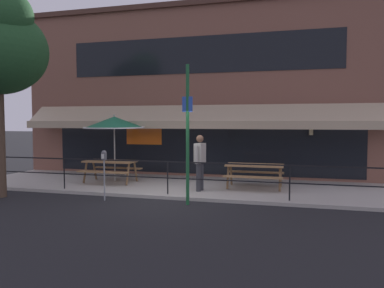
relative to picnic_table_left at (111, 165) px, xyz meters
The scene contains 10 objects.
ground_plane 3.21m from the picnic_table_left, 34.15° to the right, with size 120.00×120.00×0.00m, color black.
patio_deck 2.69m from the picnic_table_left, ahead, with size 15.00×4.00×0.10m, color #ADA89E.
restaurant_building 4.47m from the picnic_table_left, 43.52° to the left, with size 15.00×1.60×6.81m.
patio_railing 2.98m from the picnic_table_left, 29.36° to the right, with size 13.84×0.04×0.97m.
picnic_table_left is the anchor object (origin of this frame).
picnic_table_centre 4.95m from the picnic_table_left, ahead, with size 1.80×1.42×0.76m.
patio_umbrella_left 1.51m from the picnic_table_left, 90.00° to the left, with size 2.14×2.14×2.38m.
pedestrian_walking 3.46m from the picnic_table_left, 11.72° to the right, with size 0.30×0.61×1.71m.
parking_meter_near 2.60m from the picnic_table_left, 66.41° to the right, with size 0.15×0.16×1.42m.
street_sign_pole 4.24m from the picnic_table_left, 32.94° to the right, with size 0.28×0.09×3.72m.
Camera 1 is at (3.51, -9.97, 2.24)m, focal length 35.00 mm.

